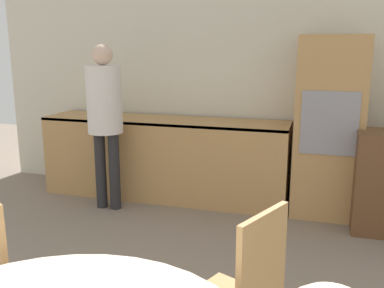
# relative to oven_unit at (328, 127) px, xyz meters

# --- Properties ---
(wall_back) EXTENTS (6.24, 0.05, 2.60)m
(wall_back) POSITION_rel_oven_unit_xyz_m (-0.85, 0.34, 0.40)
(wall_back) COLOR beige
(wall_back) RESTS_ON ground_plane
(kitchen_counter) EXTENTS (2.75, 0.60, 0.90)m
(kitchen_counter) POSITION_rel_oven_unit_xyz_m (-1.74, -0.01, -0.43)
(kitchen_counter) COLOR tan
(kitchen_counter) RESTS_ON ground_plane
(oven_unit) EXTENTS (0.65, 0.59, 1.79)m
(oven_unit) POSITION_rel_oven_unit_xyz_m (0.00, 0.00, 0.00)
(oven_unit) COLOR tan
(oven_unit) RESTS_ON ground_plane
(person_standing) EXTENTS (0.36, 0.36, 1.71)m
(person_standing) POSITION_rel_oven_unit_xyz_m (-2.19, -0.53, 0.16)
(person_standing) COLOR #262628
(person_standing) RESTS_ON ground_plane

